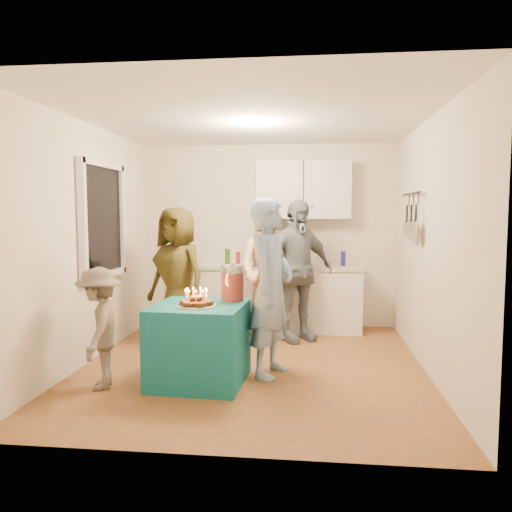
# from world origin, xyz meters

# --- Properties ---
(floor) EXTENTS (4.00, 4.00, 0.00)m
(floor) POSITION_xyz_m (0.00, 0.00, 0.00)
(floor) COLOR brown
(floor) RESTS_ON ground
(ceiling) EXTENTS (4.00, 4.00, 0.00)m
(ceiling) POSITION_xyz_m (0.00, 0.00, 2.60)
(ceiling) COLOR white
(ceiling) RESTS_ON floor
(back_wall) EXTENTS (3.60, 3.60, 0.00)m
(back_wall) POSITION_xyz_m (0.00, 2.00, 1.30)
(back_wall) COLOR silver
(back_wall) RESTS_ON floor
(left_wall) EXTENTS (4.00, 4.00, 0.00)m
(left_wall) POSITION_xyz_m (-1.80, 0.00, 1.30)
(left_wall) COLOR silver
(left_wall) RESTS_ON floor
(right_wall) EXTENTS (4.00, 4.00, 0.00)m
(right_wall) POSITION_xyz_m (1.80, 0.00, 1.30)
(right_wall) COLOR silver
(right_wall) RESTS_ON floor
(window_night) EXTENTS (0.04, 1.00, 1.20)m
(window_night) POSITION_xyz_m (-1.77, 0.30, 1.55)
(window_night) COLOR black
(window_night) RESTS_ON left_wall
(counter) EXTENTS (2.20, 0.58, 0.86)m
(counter) POSITION_xyz_m (0.20, 1.70, 0.43)
(counter) COLOR white
(counter) RESTS_ON floor
(countertop) EXTENTS (2.24, 0.62, 0.05)m
(countertop) POSITION_xyz_m (0.20, 1.70, 0.89)
(countertop) COLOR beige
(countertop) RESTS_ON counter
(upper_cabinet) EXTENTS (1.30, 0.30, 0.80)m
(upper_cabinet) POSITION_xyz_m (0.50, 1.85, 1.95)
(upper_cabinet) COLOR white
(upper_cabinet) RESTS_ON back_wall
(pot_rack) EXTENTS (0.12, 1.00, 0.60)m
(pot_rack) POSITION_xyz_m (1.72, 0.70, 1.60)
(pot_rack) COLOR black
(pot_rack) RESTS_ON right_wall
(microwave) EXTENTS (0.59, 0.47, 0.29)m
(microwave) POSITION_xyz_m (0.11, 1.70, 1.05)
(microwave) COLOR white
(microwave) RESTS_ON countertop
(party_table) EXTENTS (0.90, 0.90, 0.76)m
(party_table) POSITION_xyz_m (-0.45, -0.57, 0.38)
(party_table) COLOR #0F5D68
(party_table) RESTS_ON floor
(donut_cake) EXTENTS (0.38, 0.38, 0.18)m
(donut_cake) POSITION_xyz_m (-0.45, -0.67, 0.85)
(donut_cake) COLOR #381C0C
(donut_cake) RESTS_ON party_table
(punch_jar) EXTENTS (0.22, 0.22, 0.34)m
(punch_jar) POSITION_xyz_m (-0.16, -0.34, 0.93)
(punch_jar) COLOR #B3150E
(punch_jar) RESTS_ON party_table
(man_birthday) EXTENTS (0.60, 0.75, 1.78)m
(man_birthday) POSITION_xyz_m (0.22, -0.26, 0.89)
(man_birthday) COLOR #8BA6CA
(man_birthday) RESTS_ON floor
(woman_back_left) EXTENTS (0.99, 0.88, 1.70)m
(woman_back_left) POSITION_xyz_m (-1.02, 0.76, 0.85)
(woman_back_left) COLOR brown
(woman_back_left) RESTS_ON floor
(woman_back_center) EXTENTS (1.00, 0.86, 1.77)m
(woman_back_center) POSITION_xyz_m (0.08, 1.17, 0.88)
(woman_back_center) COLOR #FFAA85
(woman_back_center) RESTS_ON floor
(woman_back_right) EXTENTS (1.13, 0.95, 1.80)m
(woman_back_right) POSITION_xyz_m (0.43, 1.13, 0.90)
(woman_back_right) COLOR black
(woman_back_right) RESTS_ON floor
(child_near_left) EXTENTS (0.57, 0.81, 1.13)m
(child_near_left) POSITION_xyz_m (-1.33, -0.82, 0.57)
(child_near_left) COLOR #5B5249
(child_near_left) RESTS_ON floor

